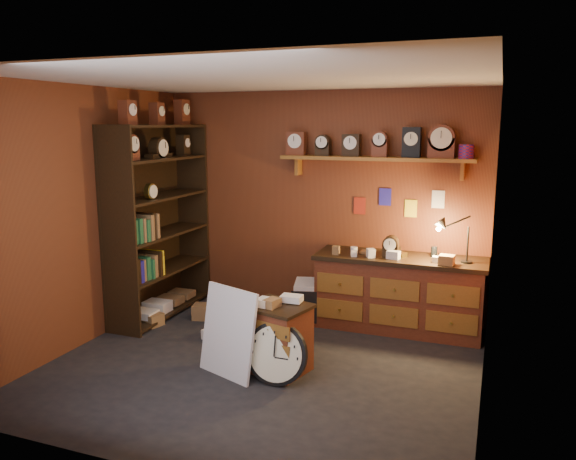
{
  "coord_description": "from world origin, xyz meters",
  "views": [
    {
      "loc": [
        2.03,
        -4.67,
        2.3
      ],
      "look_at": [
        0.13,
        0.35,
        1.29
      ],
      "focal_mm": 35.0,
      "sensor_mm": 36.0,
      "label": 1
    }
  ],
  "objects_px": {
    "low_cabinet": "(277,335)",
    "big_round_clock": "(276,354)",
    "shelving_unit": "(156,213)",
    "workbench": "(399,289)"
  },
  "relations": [
    {
      "from": "shelving_unit",
      "to": "workbench",
      "type": "xyz_separation_m",
      "value": [
        2.84,
        0.49,
        -0.78
      ]
    },
    {
      "from": "low_cabinet",
      "to": "big_round_clock",
      "type": "xyz_separation_m",
      "value": [
        0.09,
        -0.25,
        -0.08
      ]
    },
    {
      "from": "workbench",
      "to": "big_round_clock",
      "type": "relative_size",
      "value": 3.28
    },
    {
      "from": "workbench",
      "to": "big_round_clock",
      "type": "bearing_deg",
      "value": -114.1
    },
    {
      "from": "big_round_clock",
      "to": "workbench",
      "type": "bearing_deg",
      "value": 65.9
    },
    {
      "from": "big_round_clock",
      "to": "shelving_unit",
      "type": "bearing_deg",
      "value": 148.33
    },
    {
      "from": "shelving_unit",
      "to": "low_cabinet",
      "type": "height_order",
      "value": "shelving_unit"
    },
    {
      "from": "shelving_unit",
      "to": "low_cabinet",
      "type": "xyz_separation_m",
      "value": [
        1.97,
        -1.02,
        -0.9
      ]
    },
    {
      "from": "low_cabinet",
      "to": "big_round_clock",
      "type": "height_order",
      "value": "low_cabinet"
    },
    {
      "from": "shelving_unit",
      "to": "big_round_clock",
      "type": "xyz_separation_m",
      "value": [
        2.05,
        -1.27,
        -0.97
      ]
    }
  ]
}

